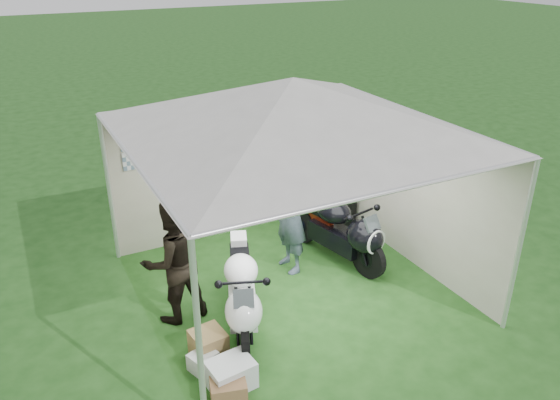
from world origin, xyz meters
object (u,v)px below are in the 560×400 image
Objects in this scene: canopy_tent at (292,111)px; crate_1 at (208,344)px; motorcycle_white at (242,292)px; person_blue_jacket at (291,215)px; crate_2 at (203,361)px; crate_0 at (231,374)px; equipment_box at (339,211)px; person_dark_jacket at (173,261)px; paddock_stand at (300,230)px; crate_3 at (229,391)px; motorcycle_black at (340,229)px.

crate_1 is at bearing -151.44° from canopy_tent.
motorcycle_white is at bearing -151.06° from canopy_tent.
motorcycle_white is (-0.96, -0.53, -2.04)m from canopy_tent.
person_blue_jacket reaches higher than crate_2.
crate_0 is (-0.53, -0.88, -0.37)m from motorcycle_white.
crate_0 is at bearing -65.26° from crate_2.
person_blue_jacket is at bearing 61.13° from canopy_tent.
crate_1 is (-0.05, 0.58, 0.00)m from crate_0.
motorcycle_white is 3.90× the size of equipment_box.
motorcycle_white is 0.95m from person_dark_jacket.
motorcycle_white is 4.89× the size of paddock_stand.
person_dark_jacket reaches higher than motorcycle_white.
equipment_box is 4.14m from crate_2.
crate_3 is at bearing -82.57° from crate_2.
person_blue_jacket is 3.64× the size of crate_0.
equipment_box is 1.28× the size of crate_1.
equipment_box is (0.68, 1.08, -0.31)m from motorcycle_black.
canopy_tent is 2.84× the size of motorcycle_black.
canopy_tent is 3.04× the size of motorcycle_white.
motorcycle_white reaches higher than crate_2.
paddock_stand is 1.00× the size of crate_3.
canopy_tent reaches higher than person_dark_jacket.
canopy_tent is 2.38m from person_dark_jacket.
person_blue_jacket reaches higher than crate_3.
crate_0 is at bearing -157.54° from motorcycle_black.
canopy_tent is 2.84m from paddock_stand.
crate_2 is (-0.14, -0.18, -0.06)m from crate_1.
motorcycle_white is 1.05× the size of person_blue_jacket.
paddock_stand is 0.80× the size of equipment_box.
equipment_box reaches higher than crate_3.
person_dark_jacket is at bearing 95.47° from crate_0.
equipment_box is at bearing 35.59° from crate_2.
person_blue_jacket is at bearing 47.10° from crate_0.
person_blue_jacket reaches higher than crate_1.
crate_0 is 0.58m from crate_1.
paddock_stand is 1.29× the size of crate_2.
crate_0 is (-3.19, -2.81, -0.08)m from equipment_box.
motorcycle_white is 2.16m from motorcycle_black.
canopy_tent is at bearing 170.53° from person_dark_jacket.
motorcycle_black is at bearing 17.10° from canopy_tent.
person_dark_jacket is at bearing 158.72° from motorcycle_white.
canopy_tent is 3.19× the size of person_blue_jacket.
crate_3 is at bearing -134.83° from canopy_tent.
motorcycle_white is 1.09m from crate_0.
canopy_tent is 3.17m from crate_0.
paddock_stand is 2.80m from person_dark_jacket.
crate_1 is at bearing 94.67° from crate_0.
person_dark_jacket is 3.46× the size of crate_0.
person_blue_jacket is at bearing 60.07° from motorcycle_white.
crate_2 is at bearing -144.41° from equipment_box.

